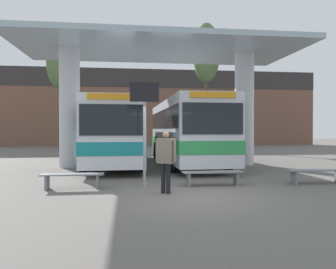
{
  "coord_description": "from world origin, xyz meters",
  "views": [
    {
      "loc": [
        -1.6,
        -8.84,
        1.8
      ],
      "look_at": [
        0.0,
        4.03,
        1.6
      ],
      "focal_mm": 35.0,
      "sensor_mm": 36.0,
      "label": 1
    }
  ],
  "objects_px": {
    "poplar_tree_behind_right": "(206,54)",
    "waiting_bench_near_pillar": "(213,175)",
    "waiting_bench_mid_platform": "(73,177)",
    "poplar_tree_behind_left": "(60,62)",
    "waiting_bench_far_platform": "(317,173)",
    "transit_bus_center_bay": "(186,130)",
    "transit_bus_left_bay": "(114,130)",
    "pedestrian_waiting": "(166,156)",
    "info_sign_platform": "(144,113)"
  },
  "relations": [
    {
      "from": "pedestrian_waiting",
      "to": "transit_bus_left_bay",
      "type": "bearing_deg",
      "value": 136.46
    },
    {
      "from": "info_sign_platform",
      "to": "pedestrian_waiting",
      "type": "bearing_deg",
      "value": -61.84
    },
    {
      "from": "pedestrian_waiting",
      "to": "poplar_tree_behind_right",
      "type": "height_order",
      "value": "poplar_tree_behind_right"
    },
    {
      "from": "transit_bus_center_bay",
      "to": "waiting_bench_near_pillar",
      "type": "relative_size",
      "value": 5.36
    },
    {
      "from": "waiting_bench_near_pillar",
      "to": "poplar_tree_behind_right",
      "type": "bearing_deg",
      "value": 76.89
    },
    {
      "from": "transit_bus_left_bay",
      "to": "poplar_tree_behind_right",
      "type": "height_order",
      "value": "poplar_tree_behind_right"
    },
    {
      "from": "transit_bus_center_bay",
      "to": "poplar_tree_behind_left",
      "type": "height_order",
      "value": "poplar_tree_behind_left"
    },
    {
      "from": "transit_bus_center_bay",
      "to": "pedestrian_waiting",
      "type": "xyz_separation_m",
      "value": [
        -1.95,
        -7.76,
        -0.73
      ]
    },
    {
      "from": "poplar_tree_behind_left",
      "to": "poplar_tree_behind_right",
      "type": "bearing_deg",
      "value": 0.87
    },
    {
      "from": "transit_bus_center_bay",
      "to": "waiting_bench_far_platform",
      "type": "bearing_deg",
      "value": 114.76
    },
    {
      "from": "waiting_bench_far_platform",
      "to": "info_sign_platform",
      "type": "distance_m",
      "value": 6.05
    },
    {
      "from": "info_sign_platform",
      "to": "waiting_bench_near_pillar",
      "type": "bearing_deg",
      "value": 1.2
    },
    {
      "from": "waiting_bench_far_platform",
      "to": "info_sign_platform",
      "type": "xyz_separation_m",
      "value": [
        -5.73,
        -0.05,
        1.96
      ]
    },
    {
      "from": "waiting_bench_far_platform",
      "to": "poplar_tree_behind_left",
      "type": "bearing_deg",
      "value": 123.12
    },
    {
      "from": "waiting_bench_mid_platform",
      "to": "waiting_bench_far_platform",
      "type": "height_order",
      "value": "same"
    },
    {
      "from": "pedestrian_waiting",
      "to": "poplar_tree_behind_left",
      "type": "height_order",
      "value": "poplar_tree_behind_left"
    },
    {
      "from": "waiting_bench_far_platform",
      "to": "poplar_tree_behind_left",
      "type": "relative_size",
      "value": 0.2
    },
    {
      "from": "waiting_bench_near_pillar",
      "to": "waiting_bench_far_platform",
      "type": "xyz_separation_m",
      "value": [
        3.55,
        0.0,
        0.0
      ]
    },
    {
      "from": "transit_bus_center_bay",
      "to": "waiting_bench_mid_platform",
      "type": "relative_size",
      "value": 5.61
    },
    {
      "from": "poplar_tree_behind_left",
      "to": "info_sign_platform",
      "type": "bearing_deg",
      "value": -71.38
    },
    {
      "from": "transit_bus_left_bay",
      "to": "waiting_bench_near_pillar",
      "type": "relative_size",
      "value": 5.7
    },
    {
      "from": "transit_bus_left_bay",
      "to": "poplar_tree_behind_right",
      "type": "relative_size",
      "value": 0.99
    },
    {
      "from": "transit_bus_center_bay",
      "to": "pedestrian_waiting",
      "type": "relative_size",
      "value": 5.99
    },
    {
      "from": "waiting_bench_near_pillar",
      "to": "waiting_bench_mid_platform",
      "type": "distance_m",
      "value": 4.35
    },
    {
      "from": "transit_bus_left_bay",
      "to": "waiting_bench_near_pillar",
      "type": "height_order",
      "value": "transit_bus_left_bay"
    },
    {
      "from": "waiting_bench_near_pillar",
      "to": "waiting_bench_far_platform",
      "type": "bearing_deg",
      "value": 0.0
    },
    {
      "from": "waiting_bench_mid_platform",
      "to": "info_sign_platform",
      "type": "bearing_deg",
      "value": -1.2
    },
    {
      "from": "pedestrian_waiting",
      "to": "waiting_bench_mid_platform",
      "type": "bearing_deg",
      "value": -166.75
    },
    {
      "from": "waiting_bench_near_pillar",
      "to": "waiting_bench_mid_platform",
      "type": "xyz_separation_m",
      "value": [
        -4.35,
        0.0,
        -0.0
      ]
    },
    {
      "from": "waiting_bench_mid_platform",
      "to": "poplar_tree_behind_left",
      "type": "height_order",
      "value": "poplar_tree_behind_left"
    },
    {
      "from": "info_sign_platform",
      "to": "pedestrian_waiting",
      "type": "height_order",
      "value": "info_sign_platform"
    },
    {
      "from": "waiting_bench_mid_platform",
      "to": "info_sign_platform",
      "type": "xyz_separation_m",
      "value": [
        2.18,
        -0.05,
        1.96
      ]
    },
    {
      "from": "transit_bus_left_bay",
      "to": "waiting_bench_far_platform",
      "type": "distance_m",
      "value": 10.11
    },
    {
      "from": "transit_bus_left_bay",
      "to": "waiting_bench_near_pillar",
      "type": "distance_m",
      "value": 8.09
    },
    {
      "from": "transit_bus_center_bay",
      "to": "waiting_bench_mid_platform",
      "type": "xyz_separation_m",
      "value": [
        -4.67,
        -6.7,
        -1.45
      ]
    },
    {
      "from": "waiting_bench_far_platform",
      "to": "pedestrian_waiting",
      "type": "xyz_separation_m",
      "value": [
        -5.19,
        -1.06,
        0.72
      ]
    },
    {
      "from": "waiting_bench_mid_platform",
      "to": "poplar_tree_behind_left",
      "type": "relative_size",
      "value": 0.19
    },
    {
      "from": "waiting_bench_far_platform",
      "to": "poplar_tree_behind_right",
      "type": "relative_size",
      "value": 0.18
    },
    {
      "from": "transit_bus_left_bay",
      "to": "transit_bus_center_bay",
      "type": "xyz_separation_m",
      "value": [
        3.7,
        -0.52,
        0.05
      ]
    },
    {
      "from": "waiting_bench_far_platform",
      "to": "transit_bus_center_bay",
      "type": "bearing_deg",
      "value": 115.77
    },
    {
      "from": "transit_bus_left_bay",
      "to": "poplar_tree_behind_left",
      "type": "bearing_deg",
      "value": -67.05
    },
    {
      "from": "transit_bus_center_bay",
      "to": "waiting_bench_near_pillar",
      "type": "distance_m",
      "value": 6.86
    },
    {
      "from": "waiting_bench_far_platform",
      "to": "poplar_tree_behind_right",
      "type": "distance_m",
      "value": 20.14
    },
    {
      "from": "poplar_tree_behind_right",
      "to": "waiting_bench_near_pillar",
      "type": "bearing_deg",
      "value": -103.11
    },
    {
      "from": "waiting_bench_far_platform",
      "to": "transit_bus_left_bay",
      "type": "bearing_deg",
      "value": 133.82
    },
    {
      "from": "transit_bus_left_bay",
      "to": "waiting_bench_far_platform",
      "type": "relative_size",
      "value": 5.63
    },
    {
      "from": "transit_bus_left_bay",
      "to": "transit_bus_center_bay",
      "type": "relative_size",
      "value": 1.06
    },
    {
      "from": "pedestrian_waiting",
      "to": "poplar_tree_behind_left",
      "type": "bearing_deg",
      "value": 143.72
    },
    {
      "from": "pedestrian_waiting",
      "to": "poplar_tree_behind_right",
      "type": "xyz_separation_m",
      "value": [
        5.92,
        19.46,
        7.44
      ]
    },
    {
      "from": "waiting_bench_near_pillar",
      "to": "transit_bus_center_bay",
      "type": "bearing_deg",
      "value": 87.26
    }
  ]
}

